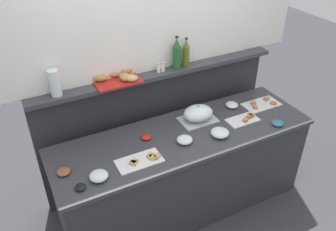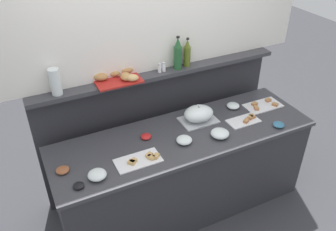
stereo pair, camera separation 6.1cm
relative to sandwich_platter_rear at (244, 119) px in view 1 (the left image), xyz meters
name	(u,v)px [view 1 (the left image)]	position (x,y,z in m)	size (l,w,h in m)	color
ground_plane	(157,169)	(-0.61, 0.66, -0.90)	(12.00, 12.00, 0.00)	#38383D
buffet_counter	(183,172)	(-0.61, 0.06, -0.45)	(2.38, 0.74, 0.89)	#2D2D33
back_ledge_unit	(158,123)	(-0.61, 0.61, -0.22)	(2.44, 0.22, 1.30)	#2D2D33
sandwich_platter_rear	(244,119)	(0.00, 0.00, 0.00)	(0.30, 0.17, 0.04)	silver
sandwich_platter_side	(262,104)	(0.32, 0.14, 0.00)	(0.37, 0.21, 0.04)	silver
sandwich_platter_front	(141,160)	(-1.10, -0.10, 0.00)	(0.37, 0.19, 0.04)	silver
serving_cloche	(198,114)	(-0.39, 0.20, 0.06)	(0.34, 0.24, 0.17)	#B7BABF
glass_bowl_large	(232,105)	(0.03, 0.24, 0.01)	(0.13, 0.13, 0.05)	silver
glass_bowl_medium	(220,133)	(-0.34, -0.10, 0.02)	(0.16, 0.16, 0.07)	silver
glass_bowl_small	(99,176)	(-1.46, -0.13, 0.02)	(0.14, 0.14, 0.06)	silver
glass_bowl_extra	(185,140)	(-0.66, -0.04, 0.02)	(0.14, 0.14, 0.05)	silver
condiment_bowl_teal	(278,123)	(0.23, -0.20, 0.01)	(0.11, 0.11, 0.04)	teal
condiment_bowl_red	(64,172)	(-1.68, 0.05, 0.01)	(0.10, 0.10, 0.04)	brown
condiment_bowl_cream	(80,187)	(-1.61, -0.17, 0.01)	(0.08, 0.08, 0.03)	black
condiment_bowl_dark	(146,137)	(-0.93, 0.16, 0.01)	(0.10, 0.10, 0.03)	red
olive_oil_bottle	(186,53)	(-0.33, 0.55, 0.52)	(0.06, 0.06, 0.28)	#56661E
wine_bottle_green	(177,54)	(-0.44, 0.53, 0.54)	(0.08, 0.08, 0.32)	#23562D
salt_shaker	(159,68)	(-0.63, 0.54, 0.44)	(0.03, 0.03, 0.09)	white
pepper_shaker	(163,67)	(-0.58, 0.54, 0.44)	(0.03, 0.03, 0.09)	white
bread_basket	(118,77)	(-1.01, 0.55, 0.43)	(0.42, 0.28, 0.08)	#B2231E
water_carafe	(55,83)	(-1.55, 0.54, 0.51)	(0.09, 0.09, 0.23)	silver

